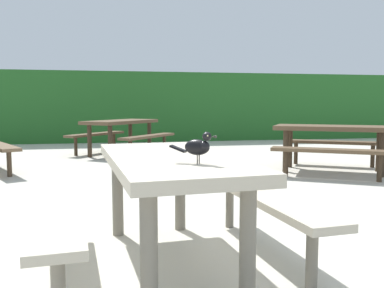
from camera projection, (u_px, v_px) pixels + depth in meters
The scene contains 6 objects.
ground_plane at pixel (179, 280), 2.52m from camera, with size 60.00×60.00×0.00m, color beige.
hedge_wall at pixel (125, 107), 12.54m from camera, with size 28.00×1.99×2.01m, color #235B23.
picnic_table_foreground at pixel (169, 182), 2.76m from camera, with size 1.83×1.86×0.74m.
bird_grackle at pixel (199, 146), 2.31m from camera, with size 0.25×0.18×0.18m.
picnic_table_mid_right at pixel (121, 129), 8.85m from camera, with size 2.38×2.38×0.74m.
picnic_table_far_centre at pixel (333, 137), 6.54m from camera, with size 2.33×2.32×0.74m.
Camera 1 is at (-0.38, -2.40, 1.08)m, focal length 38.39 mm.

